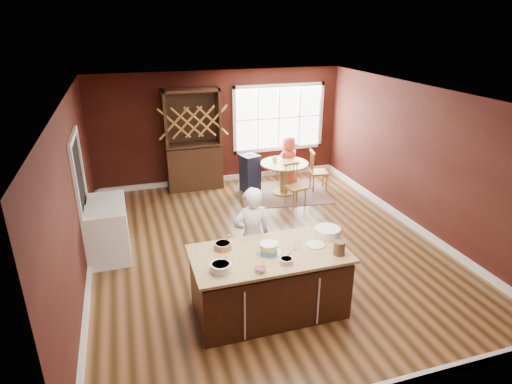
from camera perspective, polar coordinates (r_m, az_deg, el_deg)
The scene contains 27 objects.
room_shell at distance 7.19m, azimuth 1.35°, elevation 2.30°, with size 7.00×7.00×7.00m.
window at distance 10.78m, azimuth 3.05°, elevation 9.85°, with size 2.36×0.10×1.66m, color white, non-canonical shape.
doorway at distance 7.57m, azimuth -22.07°, elevation -0.99°, with size 0.08×1.26×2.13m, color white, non-canonical shape.
kitchen_island at distance 5.96m, azimuth 1.75°, elevation -12.07°, with size 2.08×1.09×0.92m.
dining_table at distance 9.82m, azimuth 3.77°, elevation 2.72°, with size 1.09×1.09×0.75m.
baker at distance 6.39m, azimuth -0.55°, elevation -5.94°, with size 0.57×0.38×1.57m, color silver.
layer_cake at distance 5.67m, azimuth 1.73°, elevation -7.48°, with size 0.34×0.34×0.14m, color white, non-canonical shape.
bowl_blue at distance 5.31m, azimuth -4.72°, elevation -9.98°, with size 0.26×0.26×0.10m, color white.
bowl_yellow at distance 5.79m, azimuth -4.43°, elevation -7.17°, with size 0.23×0.23×0.09m, color olive.
bowl_pink at distance 5.30m, azimuth 0.59°, elevation -10.31°, with size 0.16×0.16×0.06m, color white.
bowl_olive at distance 5.48m, azimuth 4.06°, elevation -9.12°, with size 0.17×0.17×0.07m, color #F1E3C4.
drinking_glass at distance 5.76m, azimuth 5.48°, elevation -7.11°, with size 0.07×0.07×0.13m, color silver.
dinner_plate at distance 5.92m, azimuth 7.94°, elevation -6.98°, with size 0.26×0.26×0.02m, color beige.
white_tub at distance 6.16m, azimuth 9.50°, elevation -5.29°, with size 0.37×0.37×0.13m, color white.
stoneware_crock at distance 5.73m, azimuth 11.02°, elevation -7.33°, with size 0.15×0.15×0.18m, color #54301D.
rug at distance 10.01m, azimuth 3.69°, elevation -0.13°, with size 2.03×1.57×0.01m, color brown.
chair_east at distance 10.12m, azimuth 8.39°, elevation 2.86°, with size 0.41×0.39×0.98m, color brown, non-canonical shape.
chair_south at distance 9.18m, azimuth 5.31°, elevation 0.89°, with size 0.40×0.38×0.95m, color #985E3B, non-canonical shape.
chair_north at distance 10.68m, azimuth 4.01°, elevation 4.04°, with size 0.40×0.38×0.96m, color brown, non-canonical shape.
seated_woman at distance 10.27m, azimuth 4.35°, elevation 4.05°, with size 0.60×0.39×1.23m, color #CD3F2E.
high_chair at distance 9.95m, azimuth -0.79°, elevation 2.60°, with size 0.37×0.37×0.92m, color #1E243D, non-canonical shape.
toddler at distance 9.82m, azimuth -1.03°, elevation 4.46°, with size 0.18×0.14×0.26m, color #8CA5BF, non-canonical shape.
table_plate at distance 9.71m, azimuth 5.30°, elevation 3.84°, with size 0.19×0.19×0.01m, color beige.
table_cup at distance 9.83m, azimuth 2.50°, elevation 4.40°, with size 0.12×0.12×0.10m, color white.
hutch at distance 10.08m, azimuth -8.41°, elevation 6.87°, with size 1.28×0.53×2.35m, color #3A230E.
washer at distance 7.48m, azimuth -19.09°, elevation -5.57°, with size 0.64×0.62×0.93m, color white.
dryer at distance 8.06m, azimuth -19.04°, elevation -3.64°, with size 0.62×0.60×0.90m, color white.
Camera 1 is at (-2.18, -6.41, 3.79)m, focal length 30.00 mm.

